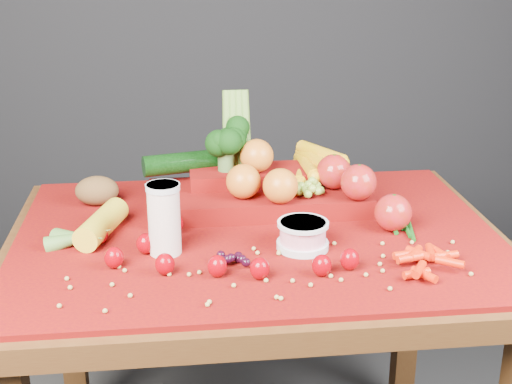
{
  "coord_description": "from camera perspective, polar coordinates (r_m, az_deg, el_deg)",
  "views": [
    {
      "loc": [
        -0.17,
        -1.43,
        1.39
      ],
      "look_at": [
        0.0,
        0.02,
        0.85
      ],
      "focal_mm": 50.0,
      "sensor_mm": 36.0,
      "label": 1
    }
  ],
  "objects": [
    {
      "name": "baby_carrot_pile",
      "position": [
        1.44,
        14.0,
        -5.53
      ],
      "size": [
        0.18,
        0.18,
        0.03
      ],
      "primitive_type": null,
      "color": "red",
      "rests_on": "red_cloth"
    },
    {
      "name": "corn_ear",
      "position": [
        1.56,
        -13.43,
        -3.25
      ],
      "size": [
        0.23,
        0.26,
        0.06
      ],
      "rotation": [
        0.0,
        0.0,
        1.27
      ],
      "color": "yellow",
      "rests_on": "red_cloth"
    },
    {
      "name": "produce_mound",
      "position": [
        1.7,
        1.13,
        0.76
      ],
      "size": [
        0.6,
        0.37,
        0.27
      ],
      "color": "#770E03",
      "rests_on": "red_cloth"
    },
    {
      "name": "soybean_scatter",
      "position": [
        1.39,
        1.03,
        -6.38
      ],
      "size": [
        0.84,
        0.24,
        0.01
      ],
      "primitive_type": null,
      "color": "tan",
      "rests_on": "red_cloth"
    },
    {
      "name": "table",
      "position": [
        1.62,
        0.08,
        -6.72
      ],
      "size": [
        1.1,
        0.8,
        0.75
      ],
      "color": "#3C1E0D",
      "rests_on": "ground"
    },
    {
      "name": "green_bean_pile",
      "position": [
        1.63,
        11.42,
        -2.66
      ],
      "size": [
        0.14,
        0.12,
        0.01
      ],
      "primitive_type": null,
      "color": "#125113",
      "rests_on": "red_cloth"
    },
    {
      "name": "milk_glass",
      "position": [
        1.46,
        -7.36,
        -1.95
      ],
      "size": [
        0.07,
        0.07,
        0.15
      ],
      "rotation": [
        0.0,
        0.0,
        -0.22
      ],
      "color": "silver",
      "rests_on": "red_cloth"
    },
    {
      "name": "red_cloth",
      "position": [
        1.58,
        0.08,
        -3.46
      ],
      "size": [
        1.05,
        0.75,
        0.01
      ],
      "primitive_type": "cube",
      "color": "#770E03",
      "rests_on": "table"
    },
    {
      "name": "dark_grape_cluster",
      "position": [
        1.42,
        -1.84,
        -5.34
      ],
      "size": [
        0.06,
        0.05,
        0.03
      ],
      "primitive_type": null,
      "color": "black",
      "rests_on": "red_cloth"
    },
    {
      "name": "potato",
      "position": [
        1.76,
        -12.61,
        0.11
      ],
      "size": [
        0.1,
        0.08,
        0.07
      ],
      "primitive_type": "ellipsoid",
      "color": "brown",
      "rests_on": "red_cloth"
    },
    {
      "name": "strawberry_scatter",
      "position": [
        1.43,
        -4.26,
        -4.77
      ],
      "size": [
        0.54,
        0.28,
        0.05
      ],
      "color": "#8A0009",
      "rests_on": "red_cloth"
    },
    {
      "name": "yogurt_bowl",
      "position": [
        1.49,
        3.76,
        -3.39
      ],
      "size": [
        0.11,
        0.11,
        0.06
      ],
      "rotation": [
        0.0,
        0.0,
        0.13
      ],
      "color": "silver",
      "rests_on": "red_cloth"
    }
  ]
}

